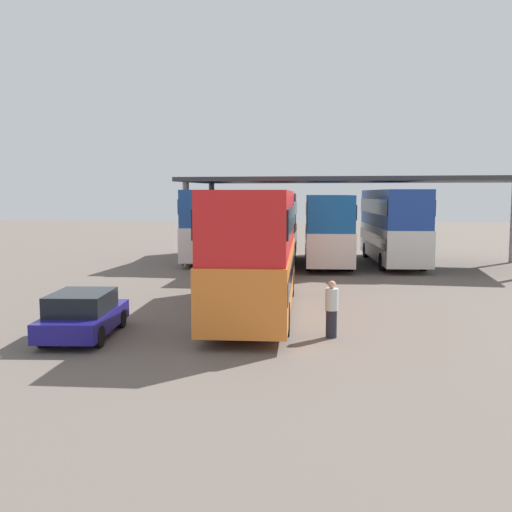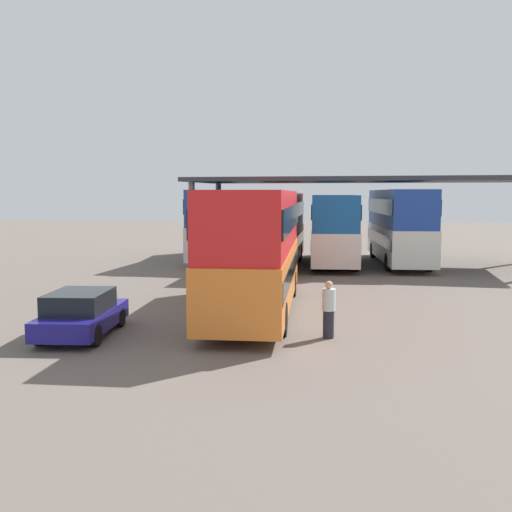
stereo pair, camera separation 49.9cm
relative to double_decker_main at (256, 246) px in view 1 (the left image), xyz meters
The scene contains 9 objects.
ground_plane 3.13m from the double_decker_main, 95.59° to the right, with size 140.00×140.00×0.00m, color #645951.
double_decker_main is the anchor object (origin of this frame).
parked_hatchback 6.43m from the double_decker_main, 138.37° to the right, with size 2.01×3.96×1.35m.
double_decker_near_canopy 16.86m from the double_decker_main, 106.01° to the left, with size 3.28×10.52×4.39m.
double_decker_mid_row 13.12m from the double_decker_main, 92.25° to the left, with size 2.70×10.81×4.19m.
double_decker_far_right 14.87m from the double_decker_main, 79.33° to the left, with size 2.79×10.46×4.09m.
double_decker_end_of_row 16.49m from the double_decker_main, 66.36° to the left, with size 2.99×10.75×4.40m.
depot_canopy 15.26m from the double_decker_main, 73.20° to the left, with size 20.54×8.46×5.10m.
pedestrian_waiting 4.54m from the double_decker_main, 53.28° to the right, with size 0.38×0.38×1.67m.
Camera 1 is at (2.28, -18.15, 4.17)m, focal length 40.91 mm.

